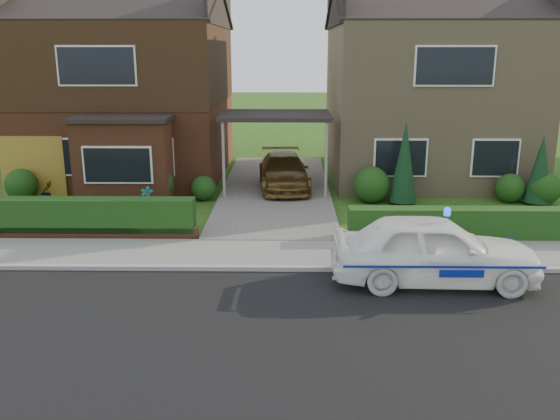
{
  "coord_description": "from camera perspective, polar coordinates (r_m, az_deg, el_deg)",
  "views": [
    {
      "loc": [
        0.46,
        -9.71,
        4.96
      ],
      "look_at": [
        0.26,
        3.5,
        1.34
      ],
      "focal_mm": 38.0,
      "sensor_mm": 36.0,
      "label": 1
    }
  ],
  "objects": [
    {
      "name": "ground",
      "position": [
        10.92,
        -1.7,
        -11.71
      ],
      "size": [
        120.0,
        120.0,
        0.0
      ],
      "primitive_type": "plane",
      "color": "#234B14",
      "rests_on": "ground"
    },
    {
      "name": "road",
      "position": [
        10.92,
        -1.7,
        -11.71
      ],
      "size": [
        60.0,
        6.0,
        0.02
      ],
      "primitive_type": "cube",
      "color": "black",
      "rests_on": "ground"
    },
    {
      "name": "kerb",
      "position": [
        13.68,
        -1.14,
        -5.67
      ],
      "size": [
        60.0,
        0.16,
        0.12
      ],
      "primitive_type": "cube",
      "color": "#9E9993",
      "rests_on": "ground"
    },
    {
      "name": "sidewalk",
      "position": [
        14.67,
        -1.0,
        -4.23
      ],
      "size": [
        60.0,
        2.0,
        0.1
      ],
      "primitive_type": "cube",
      "color": "slate",
      "rests_on": "ground"
    },
    {
      "name": "driveway",
      "position": [
        21.29,
        -0.41,
        2.02
      ],
      "size": [
        3.8,
        12.0,
        0.12
      ],
      "primitive_type": "cube",
      "color": "#666059",
      "rests_on": "ground"
    },
    {
      "name": "house_left",
      "position": [
        24.45,
        -14.27,
        12.18
      ],
      "size": [
        7.5,
        9.53,
        7.25
      ],
      "color": "brown",
      "rests_on": "ground"
    },
    {
      "name": "house_right",
      "position": [
        24.34,
        13.83,
        11.84
      ],
      "size": [
        7.5,
        8.06,
        7.25
      ],
      "color": "#A08662",
      "rests_on": "ground"
    },
    {
      "name": "carport_link",
      "position": [
        20.8,
        -0.43,
        8.97
      ],
      "size": [
        3.8,
        3.0,
        2.77
      ],
      "color": "black",
      "rests_on": "ground"
    },
    {
      "name": "garage_door",
      "position": [
        21.87,
        -22.68,
        3.84
      ],
      "size": [
        2.2,
        0.1,
        2.1
      ],
      "primitive_type": "cube",
      "color": "olive",
      "rests_on": "ground"
    },
    {
      "name": "dwarf_wall",
      "position": [
        16.96,
        -20.87,
        -2.09
      ],
      "size": [
        7.7,
        0.25,
        0.36
      ],
      "primitive_type": "cube",
      "color": "brown",
      "rests_on": "ground"
    },
    {
      "name": "hedge_left",
      "position": [
        17.14,
        -20.64,
        -2.51
      ],
      "size": [
        7.5,
        0.55,
        0.9
      ],
      "primitive_type": "cube",
      "color": "#153811",
      "rests_on": "ground"
    },
    {
      "name": "hedge_right",
      "position": [
        16.73,
        19.44,
        -2.82
      ],
      "size": [
        7.5,
        0.55,
        0.8
      ],
      "primitive_type": "cube",
      "color": "#153811",
      "rests_on": "ground"
    },
    {
      "name": "shrub_left_far",
      "position": [
        21.66,
        -23.63,
        2.25
      ],
      "size": [
        1.08,
        1.08,
        1.08
      ],
      "primitive_type": "sphere",
      "color": "#153811",
      "rests_on": "ground"
    },
    {
      "name": "shrub_left_mid",
      "position": [
        20.0,
        -12.07,
        2.57
      ],
      "size": [
        1.32,
        1.32,
        1.32
      ],
      "primitive_type": "sphere",
      "color": "#153811",
      "rests_on": "ground"
    },
    {
      "name": "shrub_left_near",
      "position": [
        20.05,
        -7.38,
        2.11
      ],
      "size": [
        0.84,
        0.84,
        0.84
      ],
      "primitive_type": "sphere",
      "color": "#153811",
      "rests_on": "ground"
    },
    {
      "name": "shrub_right_near",
      "position": [
        19.79,
        8.79,
        2.42
      ],
      "size": [
        1.2,
        1.2,
        1.2
      ],
      "primitive_type": "sphere",
      "color": "#153811",
      "rests_on": "ground"
    },
    {
      "name": "shrub_right_mid",
      "position": [
        21.05,
        21.25,
        1.98
      ],
      "size": [
        0.96,
        0.96,
        0.96
      ],
      "primitive_type": "sphere",
      "color": "#153811",
      "rests_on": "ground"
    },
    {
      "name": "shrub_right_far",
      "position": [
        21.14,
        24.08,
        1.91
      ],
      "size": [
        1.08,
        1.08,
        1.08
      ],
      "primitive_type": "sphere",
      "color": "#153811",
      "rests_on": "ground"
    },
    {
      "name": "conifer_a",
      "position": [
        19.62,
        11.86,
        4.25
      ],
      "size": [
        0.9,
        0.9,
        2.6
      ],
      "primitive_type": "cone",
      "color": "black",
      "rests_on": "ground"
    },
    {
      "name": "conifer_b",
      "position": [
        20.95,
        23.74,
        3.4
      ],
      "size": [
        0.9,
        0.9,
        2.2
      ],
      "primitive_type": "cone",
      "color": "black",
      "rests_on": "ground"
    },
    {
      "name": "police_car",
      "position": [
        13.2,
        14.62,
        -3.78
      ],
      "size": [
        4.06,
        4.46,
        1.67
      ],
      "rotation": [
        0.0,
        0.0,
        1.55
      ],
      "color": "white",
      "rests_on": "ground"
    },
    {
      "name": "driveway_car",
      "position": [
        21.12,
        0.36,
        3.74
      ],
      "size": [
        2.0,
        4.25,
        1.2
      ],
      "primitive_type": "imported",
      "rotation": [
        0.0,
        0.0,
        0.08
      ],
      "color": "brown",
      "rests_on": "driveway"
    },
    {
      "name": "potted_plant_a",
      "position": [
        18.9,
        -12.64,
        0.97
      ],
      "size": [
        0.42,
        0.29,
        0.79
      ],
      "primitive_type": "imported",
      "rotation": [
        0.0,
        0.0,
        -0.02
      ],
      "color": "gray",
      "rests_on": "ground"
    },
    {
      "name": "potted_plant_b",
      "position": [
        20.83,
        -21.55,
        1.56
      ],
      "size": [
        0.55,
        0.54,
        0.78
      ],
      "primitive_type": "imported",
      "rotation": [
        0.0,
        0.0,
        0.9
      ],
      "color": "gray",
      "rests_on": "ground"
    },
    {
      "name": "potted_plant_c",
      "position": [
        18.49,
        -17.69,
        0.18
      ],
      "size": [
        0.42,
        0.42,
        0.72
      ],
      "primitive_type": "imported",
      "rotation": [
        0.0,
        0.0,
        1.53
      ],
      "color": "gray",
      "rests_on": "ground"
    }
  ]
}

